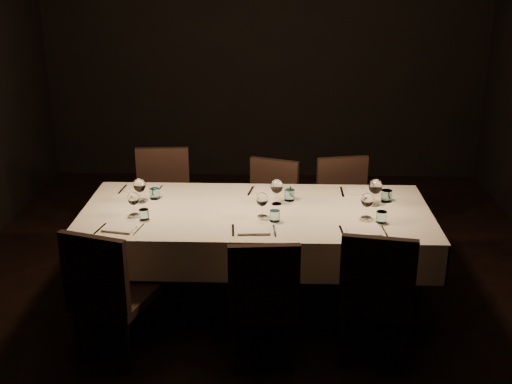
{
  "coord_description": "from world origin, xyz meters",
  "views": [
    {
      "loc": [
        0.14,
        -4.3,
        2.51
      ],
      "look_at": [
        0.0,
        0.0,
        0.9
      ],
      "focal_mm": 45.0,
      "sensor_mm": 36.0,
      "label": 1
    }
  ],
  "objects_px": {
    "chair_near_right": "(376,292)",
    "chair_far_center": "(270,207)",
    "dining_table": "(256,219)",
    "chair_near_center": "(263,296)",
    "chair_far_right": "(345,206)",
    "chair_near_left": "(107,290)",
    "chair_far_left": "(163,199)"
  },
  "relations": [
    {
      "from": "dining_table",
      "to": "chair_near_center",
      "type": "distance_m",
      "value": 0.81
    },
    {
      "from": "chair_far_left",
      "to": "chair_far_right",
      "type": "bearing_deg",
      "value": -7.63
    },
    {
      "from": "chair_far_right",
      "to": "chair_far_center",
      "type": "bearing_deg",
      "value": 167.82
    },
    {
      "from": "chair_near_center",
      "to": "chair_far_center",
      "type": "height_order",
      "value": "chair_near_center"
    },
    {
      "from": "chair_far_center",
      "to": "chair_far_right",
      "type": "bearing_deg",
      "value": 18.5
    },
    {
      "from": "chair_near_center",
      "to": "chair_near_right",
      "type": "distance_m",
      "value": 0.71
    },
    {
      "from": "chair_near_right",
      "to": "chair_near_left",
      "type": "bearing_deg",
      "value": 10.75
    },
    {
      "from": "chair_near_left",
      "to": "chair_far_left",
      "type": "relative_size",
      "value": 0.99
    },
    {
      "from": "chair_near_left",
      "to": "chair_far_left",
      "type": "distance_m",
      "value": 1.59
    },
    {
      "from": "chair_far_center",
      "to": "dining_table",
      "type": "bearing_deg",
      "value": -78.43
    },
    {
      "from": "chair_near_center",
      "to": "chair_near_right",
      "type": "relative_size",
      "value": 0.96
    },
    {
      "from": "chair_near_left",
      "to": "chair_near_right",
      "type": "distance_m",
      "value": 1.7
    },
    {
      "from": "chair_near_left",
      "to": "chair_far_center",
      "type": "relative_size",
      "value": 1.06
    },
    {
      "from": "chair_far_left",
      "to": "chair_far_right",
      "type": "xyz_separation_m",
      "value": [
        1.55,
        -0.08,
        -0.02
      ]
    },
    {
      "from": "chair_near_center",
      "to": "chair_far_left",
      "type": "height_order",
      "value": "chair_far_left"
    },
    {
      "from": "chair_near_right",
      "to": "chair_far_center",
      "type": "height_order",
      "value": "chair_near_right"
    },
    {
      "from": "chair_near_left",
      "to": "chair_far_center",
      "type": "height_order",
      "value": "chair_near_left"
    },
    {
      "from": "chair_far_right",
      "to": "dining_table",
      "type": "bearing_deg",
      "value": -146.16
    },
    {
      "from": "chair_near_left",
      "to": "chair_far_center",
      "type": "distance_m",
      "value": 1.82
    },
    {
      "from": "chair_far_right",
      "to": "chair_near_left",
      "type": "bearing_deg",
      "value": -149.28
    },
    {
      "from": "chair_near_center",
      "to": "chair_far_center",
      "type": "xyz_separation_m",
      "value": [
        0.03,
        1.53,
        -0.01
      ]
    },
    {
      "from": "chair_near_center",
      "to": "chair_far_left",
      "type": "xyz_separation_m",
      "value": [
        -0.9,
        1.61,
        0.02
      ]
    },
    {
      "from": "chair_near_center",
      "to": "chair_far_right",
      "type": "relative_size",
      "value": 1.0
    },
    {
      "from": "chair_near_right",
      "to": "chair_far_center",
      "type": "distance_m",
      "value": 1.63
    },
    {
      "from": "dining_table",
      "to": "chair_near_left",
      "type": "bearing_deg",
      "value": -140.23
    },
    {
      "from": "chair_far_left",
      "to": "chair_far_right",
      "type": "height_order",
      "value": "chair_far_left"
    },
    {
      "from": "chair_near_right",
      "to": "chair_far_right",
      "type": "bearing_deg",
      "value": -77.98
    },
    {
      "from": "dining_table",
      "to": "chair_far_right",
      "type": "relative_size",
      "value": 2.79
    },
    {
      "from": "chair_near_right",
      "to": "chair_far_left",
      "type": "bearing_deg",
      "value": -34.27
    },
    {
      "from": "chair_far_left",
      "to": "chair_far_center",
      "type": "distance_m",
      "value": 0.93
    },
    {
      "from": "dining_table",
      "to": "chair_far_right",
      "type": "bearing_deg",
      "value": 45.61
    },
    {
      "from": "chair_near_left",
      "to": "chair_far_right",
      "type": "bearing_deg",
      "value": -119.61
    }
  ]
}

